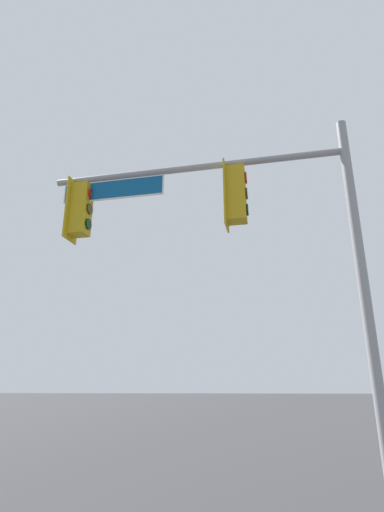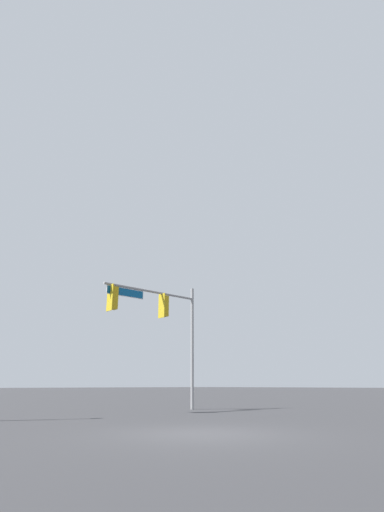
# 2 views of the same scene
# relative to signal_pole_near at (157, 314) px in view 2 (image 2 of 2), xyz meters

# --- Properties ---
(ground_plane) EXTENTS (400.00, 400.00, 0.00)m
(ground_plane) POSITION_rel_signal_pole_near_xyz_m (4.90, 8.36, -4.78)
(ground_plane) COLOR #2D2D30
(signal_pole_near) EXTENTS (5.80, 0.58, 6.52)m
(signal_pole_near) POSITION_rel_signal_pole_near_xyz_m (0.00, 0.00, 0.00)
(signal_pole_near) COLOR gray
(signal_pole_near) RESTS_ON ground_plane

